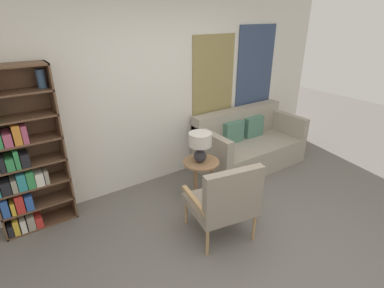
{
  "coord_description": "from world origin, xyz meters",
  "views": [
    {
      "loc": [
        -1.83,
        -1.6,
        2.33
      ],
      "look_at": [
        0.01,
        1.08,
        0.9
      ],
      "focal_mm": 28.0,
      "sensor_mm": 36.0,
      "label": 1
    }
  ],
  "objects": [
    {
      "name": "side_table",
      "position": [
        0.22,
        1.18,
        0.5
      ],
      "size": [
        0.47,
        0.47,
        0.57
      ],
      "color": "#99704C",
      "rests_on": "ground_plane"
    },
    {
      "name": "ground_plane",
      "position": [
        0.0,
        0.0,
        0.0
      ],
      "size": [
        14.0,
        14.0,
        0.0
      ],
      "primitive_type": "plane",
      "color": "#66605B"
    },
    {
      "name": "table_lamp",
      "position": [
        0.2,
        1.17,
        0.82
      ],
      "size": [
        0.29,
        0.29,
        0.4
      ],
      "color": "#2D2D33",
      "rests_on": "side_table"
    },
    {
      "name": "bookshelf",
      "position": [
        -1.74,
        1.84,
        0.89
      ],
      "size": [
        0.78,
        0.3,
        1.87
      ],
      "color": "brown",
      "rests_on": "ground_plane"
    },
    {
      "name": "couch",
      "position": [
        1.47,
        1.59,
        0.33
      ],
      "size": [
        1.74,
        0.86,
        0.89
      ],
      "color": "#9E9384",
      "rests_on": "ground_plane"
    },
    {
      "name": "armchair",
      "position": [
        -0.02,
        0.4,
        0.51
      ],
      "size": [
        0.76,
        0.75,
        0.92
      ],
      "color": "tan",
      "rests_on": "ground_plane"
    },
    {
      "name": "wall_back",
      "position": [
        0.06,
        2.03,
        1.35
      ],
      "size": [
        6.4,
        0.08,
        2.7
      ],
      "color": "silver",
      "rests_on": "ground_plane"
    }
  ]
}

